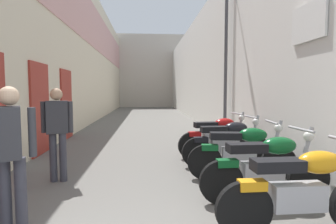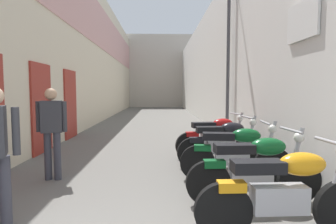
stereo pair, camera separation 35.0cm
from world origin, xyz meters
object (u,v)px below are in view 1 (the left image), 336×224
object	(u,v)px
pedestrian_by_doorway	(11,149)
street_lamp	(223,44)
motorcycle_fourth	(227,142)
pedestrian_mid_alley	(57,127)
motorcycle_second	(267,166)
motorcycle_fifth	(217,136)
motorcycle_nearest	(303,189)
motorcycle_third	(242,151)

from	to	relation	value
pedestrian_by_doorway	street_lamp	xyz separation A→B (m)	(3.75, 5.33, 2.02)
motorcycle_fourth	pedestrian_mid_alley	size ratio (longest dim) A/B	1.18
pedestrian_by_doorway	pedestrian_mid_alley	xyz separation A→B (m)	(-0.07, 1.72, 0.00)
motorcycle_second	motorcycle_fourth	distance (m)	1.81
motorcycle_fifth	pedestrian_mid_alley	bearing A→B (deg)	-154.66
motorcycle_fifth	street_lamp	bearing A→B (deg)	71.70
pedestrian_by_doorway	street_lamp	size ratio (longest dim) A/B	0.31
motorcycle_nearest	motorcycle_fifth	world-z (taller)	same
motorcycle_second	motorcycle_third	bearing A→B (deg)	90.00
street_lamp	motorcycle_fifth	bearing A→B (deg)	-108.30
motorcycle_second	motorcycle_fifth	bearing A→B (deg)	90.00
motorcycle_fourth	pedestrian_by_doorway	bearing A→B (deg)	-141.67
motorcycle_third	pedestrian_by_doorway	xyz separation A→B (m)	(-3.05, -1.55, 0.42)
motorcycle_nearest	pedestrian_mid_alley	bearing A→B (deg)	147.26
pedestrian_by_doorway	motorcycle_third	bearing A→B (deg)	26.93
motorcycle_nearest	pedestrian_by_doorway	world-z (taller)	pedestrian_by_doorway
motorcycle_fifth	street_lamp	distance (m)	3.32
motorcycle_fifth	street_lamp	size ratio (longest dim) A/B	0.36
motorcycle_second	motorcycle_third	world-z (taller)	same
pedestrian_mid_alley	street_lamp	world-z (taller)	street_lamp
motorcycle_nearest	street_lamp	distance (m)	6.16
pedestrian_mid_alley	motorcycle_second	bearing A→B (deg)	-19.82
motorcycle_nearest	street_lamp	xyz separation A→B (m)	(0.71, 5.61, 2.44)
motorcycle_nearest	pedestrian_by_doorway	bearing A→B (deg)	174.67
motorcycle_nearest	motorcycle_fifth	size ratio (longest dim) A/B	1.01
motorcycle_second	pedestrian_by_doorway	size ratio (longest dim) A/B	1.18
pedestrian_by_doorway	pedestrian_mid_alley	world-z (taller)	same
pedestrian_by_doorway	pedestrian_mid_alley	bearing A→B (deg)	92.26
motorcycle_second	motorcycle_third	distance (m)	0.95
motorcycle_third	street_lamp	xyz separation A→B (m)	(0.71, 3.78, 2.44)
motorcycle_second	street_lamp	size ratio (longest dim) A/B	0.37
motorcycle_second	pedestrian_mid_alley	bearing A→B (deg)	160.18
street_lamp	motorcycle_third	bearing A→B (deg)	-100.58
pedestrian_mid_alley	pedestrian_by_doorway	bearing A→B (deg)	-87.74
pedestrian_by_doorway	street_lamp	distance (m)	6.82
pedestrian_by_doorway	pedestrian_mid_alley	distance (m)	1.72
motorcycle_third	pedestrian_mid_alley	size ratio (longest dim) A/B	1.18
motorcycle_nearest	street_lamp	size ratio (longest dim) A/B	0.37
motorcycle_fourth	motorcycle_second	bearing A→B (deg)	-90.00
motorcycle_third	motorcycle_fifth	distance (m)	1.65
motorcycle_fifth	motorcycle_fourth	bearing A→B (deg)	-89.99
motorcycle_fourth	pedestrian_by_doorway	size ratio (longest dim) A/B	1.18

